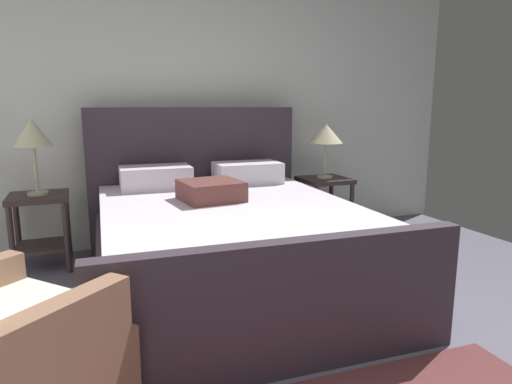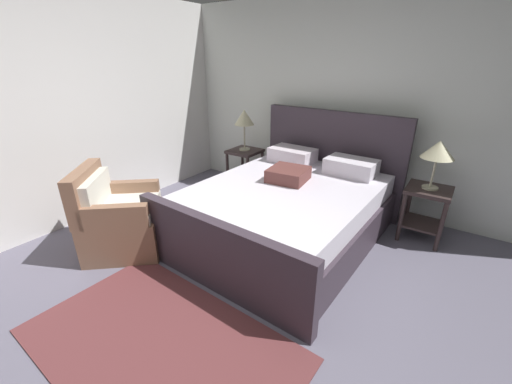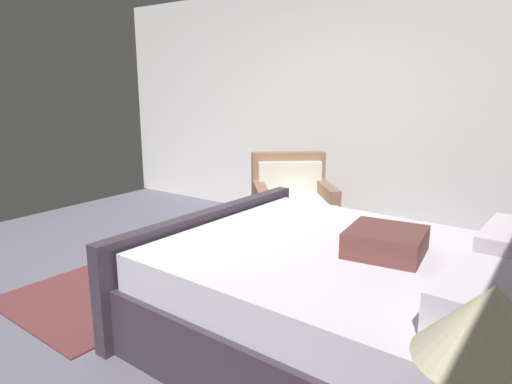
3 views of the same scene
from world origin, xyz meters
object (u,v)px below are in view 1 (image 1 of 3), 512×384
at_px(bed, 225,239).
at_px(table_lamp_left, 32,135).
at_px(nightstand_left, 40,219).
at_px(table_lamp_right, 326,135).
at_px(nightstand_right, 324,198).

height_order(bed, table_lamp_left, bed).
height_order(nightstand_left, table_lamp_left, table_lamp_left).
distance_m(table_lamp_right, nightstand_left, 2.58).
relative_size(bed, nightstand_left, 3.95).
bearing_deg(bed, nightstand_right, 31.96).
xyz_separation_m(bed, nightstand_left, (-1.26, 0.88, 0.05)).
height_order(table_lamp_right, table_lamp_left, table_lamp_left).
xyz_separation_m(bed, table_lamp_left, (-1.26, 0.88, 0.72)).
distance_m(nightstand_right, table_lamp_left, 2.60).
xyz_separation_m(bed, nightstand_right, (1.25, 0.78, 0.05)).
xyz_separation_m(nightstand_right, nightstand_left, (-2.51, 0.10, 0.00)).
distance_m(bed, nightstand_right, 1.48).
bearing_deg(table_lamp_left, nightstand_left, -45.00).
bearing_deg(bed, nightstand_left, 144.99).
relative_size(nightstand_right, nightstand_left, 1.00).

